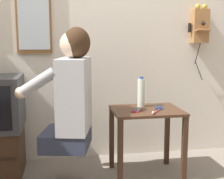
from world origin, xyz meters
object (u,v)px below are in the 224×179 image
Objects in this scene: wall_mirror at (34,13)px; water_bottle at (141,92)px; cell_phone_spare at (159,107)px; cell_phone_held at (136,110)px; toothbrush at (155,112)px; person at (71,93)px; wall_phone_antique at (200,25)px.

wall_mirror is 1.23m from water_bottle.
cell_phone_spare is at bearing -24.62° from wall_mirror.
toothbrush is at bearing -5.00° from cell_phone_held.
wall_mirror reaches higher than water_bottle.
water_bottle is at bearing -41.80° from toothbrush.
person is 0.94m from wall_mirror.
water_bottle reaches higher than toothbrush.
cell_phone_held is (-0.77, -0.53, -0.72)m from wall_phone_antique.
person is at bearing -62.59° from wall_mirror.
cell_phone_held is at bearing 4.75° from toothbrush.
wall_mirror is (-1.61, 0.04, 0.10)m from wall_phone_antique.
toothbrush is at bearing -135.98° from wall_phone_antique.
toothbrush is (0.67, -0.06, -0.16)m from person.
cell_phone_spare is 0.88× the size of toothbrush.
wall_mirror is 4.86× the size of toothbrush.
wall_mirror is 2.78× the size of water_bottle.
wall_phone_antique reaches higher than water_bottle.
cell_phone_held is 0.51× the size of water_bottle.
cell_phone_spare is (0.75, 0.11, -0.16)m from person.
wall_phone_antique is 4.91× the size of toothbrush.
cell_phone_spare is at bearing -31.09° from water_bottle.
water_bottle is at bearing -152.16° from wall_phone_antique.
cell_phone_held is at bearing -145.53° from wall_phone_antique.
person is at bearing -151.64° from cell_phone_held.
toothbrush is (-0.63, -0.61, -0.72)m from wall_phone_antique.
toothbrush is at bearing -33.55° from wall_mirror.
person is 1.51m from wall_phone_antique.
wall_phone_antique reaches higher than cell_phone_spare.
cell_phone_held is 0.16m from toothbrush.
water_bottle is 0.28m from toothbrush.
wall_phone_antique reaches higher than person.
person is 3.55× the size of water_bottle.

